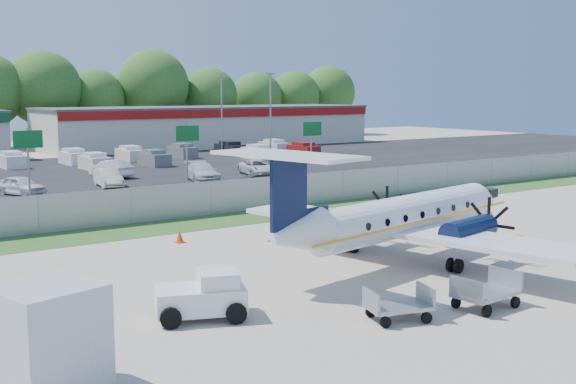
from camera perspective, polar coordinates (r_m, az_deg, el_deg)
ground at (r=31.59m, az=6.23°, el=-5.39°), size 170.00×170.00×0.00m
grass_verge at (r=41.20m, az=-4.76°, el=-2.20°), size 170.00×4.00×0.02m
access_road at (r=47.32m, az=-9.00°, el=-0.94°), size 170.00×8.00×0.02m
parking_lot at (r=66.72m, az=-16.87°, el=1.40°), size 170.00×32.00×0.02m
perimeter_fence at (r=42.77m, az=-6.11°, el=-0.49°), size 120.00×0.06×1.99m
building_east at (r=96.99m, az=-6.23°, el=5.21°), size 44.40×12.40×5.24m
sign_left at (r=47.81m, az=-19.84°, el=3.12°), size 1.80×0.26×5.00m
sign_mid at (r=51.72m, az=-7.97°, el=3.85°), size 1.80×0.26×5.00m
sign_right at (r=57.50m, az=1.89°, el=4.33°), size 1.80×0.26×5.00m
light_pole_ne at (r=73.22m, az=-1.39°, el=6.39°), size 0.90×0.35×9.09m
light_pole_se at (r=81.76m, az=-5.27°, el=6.53°), size 0.90×0.35×9.09m
aircraft at (r=31.17m, az=9.01°, el=-1.91°), size 16.77×16.43×5.12m
pushback_tug at (r=23.69m, az=-6.63°, el=-8.12°), size 3.27×2.87×1.53m
baggage_cart_near at (r=25.45m, az=15.38°, el=-7.64°), size 2.35×1.51×1.19m
baggage_cart_far at (r=23.57m, az=8.73°, el=-8.84°), size 2.30×1.76×1.06m
service_container at (r=18.65m, az=-18.47°, el=-11.29°), size 2.99×2.99×2.70m
cone_nose at (r=42.37m, az=15.78°, el=-1.85°), size 0.39×0.39×0.55m
cone_starboard_wing at (r=35.31m, az=-8.56°, el=-3.52°), size 0.43×0.43×0.61m
road_car_mid at (r=51.59m, az=-2.49°, el=-0.12°), size 4.73×3.26×1.48m
road_car_east at (r=64.88m, az=16.85°, el=1.21°), size 5.42×3.95×1.46m
parked_car_b at (r=54.06m, az=-20.31°, el=-0.25°), size 3.10×4.35×1.38m
parked_car_c at (r=56.76m, az=-13.99°, el=0.39°), size 2.05×4.38×1.39m
parked_car_d at (r=59.08m, az=-6.78°, el=0.86°), size 3.30×5.48×1.49m
parked_car_e at (r=63.01m, az=-2.46°, el=1.36°), size 2.94×5.00×1.30m
parked_car_g at (r=62.89m, az=-13.78°, el=1.12°), size 2.54×4.80×1.50m
far_parking_rows at (r=71.47m, az=-18.10°, el=1.76°), size 56.00×10.00×1.60m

